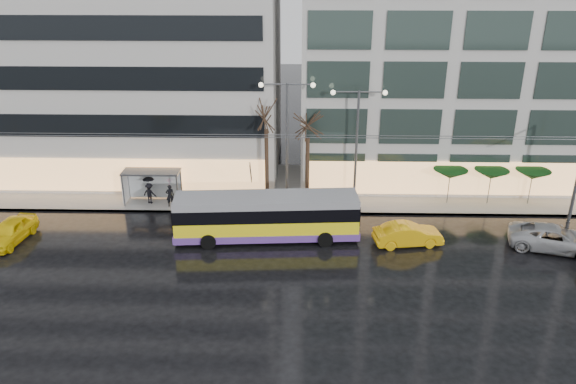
{
  "coord_description": "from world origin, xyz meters",
  "views": [
    {
      "loc": [
        3.04,
        -27.76,
        17.24
      ],
      "look_at": [
        2.22,
        5.0,
        3.41
      ],
      "focal_mm": 35.0,
      "sensor_mm": 36.0,
      "label": 1
    }
  ],
  "objects_px": {
    "street_lamp_near": "(287,127)",
    "taxi_a": "(10,231)",
    "trolleybus": "(267,218)",
    "bus_shelter": "(147,179)"
  },
  "relations": [
    {
      "from": "bus_shelter",
      "to": "taxi_a",
      "type": "height_order",
      "value": "bus_shelter"
    },
    {
      "from": "street_lamp_near",
      "to": "taxi_a",
      "type": "xyz_separation_m",
      "value": [
        -17.81,
        -6.5,
        -5.24
      ]
    },
    {
      "from": "trolleybus",
      "to": "taxi_a",
      "type": "bearing_deg",
      "value": -177.08
    },
    {
      "from": "trolleybus",
      "to": "street_lamp_near",
      "type": "bearing_deg",
      "value": 78.22
    },
    {
      "from": "trolleybus",
      "to": "bus_shelter",
      "type": "relative_size",
      "value": 2.86
    },
    {
      "from": "street_lamp_near",
      "to": "trolleybus",
      "type": "bearing_deg",
      "value": -101.78
    },
    {
      "from": "taxi_a",
      "to": "bus_shelter",
      "type": "bearing_deg",
      "value": 46.93
    },
    {
      "from": "bus_shelter",
      "to": "street_lamp_near",
      "type": "xyz_separation_m",
      "value": [
        10.38,
        0.11,
        4.03
      ]
    },
    {
      "from": "bus_shelter",
      "to": "street_lamp_near",
      "type": "relative_size",
      "value": 0.47
    },
    {
      "from": "trolleybus",
      "to": "bus_shelter",
      "type": "distance_m",
      "value": 10.75
    }
  ]
}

